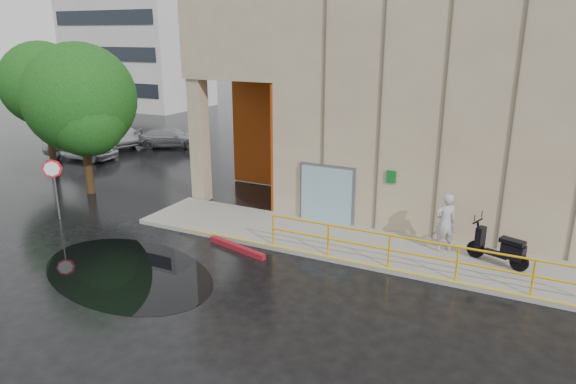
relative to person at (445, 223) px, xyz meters
name	(u,v)px	position (x,y,z in m)	size (l,w,h in m)	color
ground	(235,294)	(-4.50, -5.08, -1.09)	(120.00, 120.00, 0.00)	black
sidewalk	(422,257)	(-0.50, -0.58, -1.01)	(20.00, 3.00, 0.15)	gray
building	(496,101)	(0.60, 5.90, 3.12)	(20.00, 10.17, 8.00)	gray
guardrail	(422,256)	(-0.25, -1.93, -0.41)	(9.56, 0.06, 1.03)	#EEAA0C
distant_building	(136,24)	(-32.50, 22.89, 6.41)	(12.00, 8.08, 15.00)	beige
person	(445,223)	(0.00, 0.00, 0.00)	(0.68, 0.45, 1.88)	#A6A6AB
scooter	(500,238)	(1.62, -0.30, -0.12)	(1.89, 1.16, 1.43)	black
stop_sign	(53,176)	(-13.50, -3.08, 0.62)	(0.50, 0.54, 2.32)	slate
red_curb	(237,248)	(-6.00, -2.56, -1.00)	(2.40, 0.18, 0.18)	maroon
puddle	(127,272)	(-8.06, -5.34, -1.09)	(6.27, 3.86, 0.01)	black
car_a	(80,146)	(-20.48, 4.40, -0.36)	(1.72, 4.26, 1.45)	#B7B9BE
car_b	(108,132)	(-21.80, 7.79, -0.27)	(1.74, 4.98, 1.64)	#BBBBBD
car_c	(170,138)	(-17.98, 9.09, -0.50)	(1.65, 4.06, 1.18)	#ABADB3
tree_near	(82,103)	(-14.88, -0.17, 2.83)	(4.60, 4.60, 6.40)	black
tree_far	(44,88)	(-20.13, 2.33, 3.03)	(4.17, 4.17, 6.38)	black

